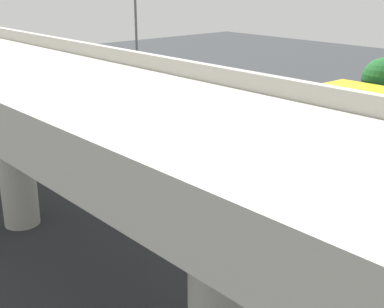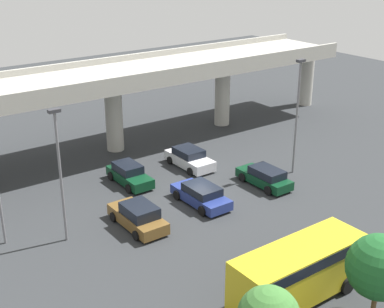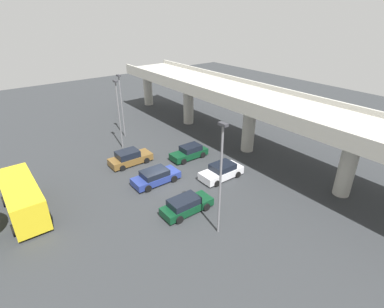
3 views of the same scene
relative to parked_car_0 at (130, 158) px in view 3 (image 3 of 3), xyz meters
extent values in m
plane|color=#2D3033|center=(5.41, 0.86, -0.75)|extent=(103.01, 103.01, 0.00)
cube|color=#ADAAA0|center=(5.41, 13.04, 5.67)|extent=(48.07, 7.44, 0.90)
cube|color=#ADAAA0|center=(5.41, 9.47, 6.40)|extent=(48.07, 0.30, 0.55)
cube|color=#ADAAA0|center=(5.41, 16.61, 6.40)|extent=(48.07, 0.30, 0.55)
cylinder|color=#ADAAA0|center=(-18.62, 13.04, 2.24)|extent=(1.48, 1.48, 5.97)
cylinder|color=#ADAAA0|center=(-6.61, 13.04, 2.24)|extent=(1.48, 1.48, 5.97)
cylinder|color=#ADAAA0|center=(5.41, 13.04, 2.24)|extent=(1.48, 1.48, 5.97)
cylinder|color=#ADAAA0|center=(17.43, 13.04, 2.24)|extent=(1.48, 1.48, 5.97)
cube|color=brown|center=(0.00, 0.09, -0.21)|extent=(1.90, 4.73, 0.74)
cube|color=black|center=(0.00, -0.22, 0.52)|extent=(1.75, 2.38, 0.71)
cylinder|color=black|center=(-0.97, 1.56, -0.43)|extent=(0.22, 0.64, 0.64)
cylinder|color=black|center=(0.97, 1.56, -0.43)|extent=(0.22, 0.64, 0.64)
cylinder|color=black|center=(-0.97, -1.37, -0.43)|extent=(0.22, 0.64, 0.64)
cylinder|color=black|center=(0.97, -1.37, -0.43)|extent=(0.22, 0.64, 0.64)
cube|color=#0C381E|center=(2.86, 6.07, -0.20)|extent=(1.72, 4.44, 0.72)
cube|color=black|center=(2.86, 6.34, 0.47)|extent=(1.58, 2.27, 0.62)
cylinder|color=black|center=(3.74, 4.69, -0.41)|extent=(0.22, 0.68, 0.68)
cylinder|color=black|center=(1.98, 4.69, -0.41)|extent=(0.22, 0.68, 0.68)
cylinder|color=black|center=(3.74, 7.44, -0.41)|extent=(0.22, 0.68, 0.68)
cylinder|color=black|center=(1.98, 7.44, -0.41)|extent=(0.22, 0.68, 0.68)
cube|color=navy|center=(5.20, 0.26, -0.22)|extent=(1.94, 4.79, 0.67)
cube|color=black|center=(5.20, 0.12, 0.40)|extent=(1.78, 2.57, 0.57)
cylinder|color=black|center=(4.21, 1.74, -0.40)|extent=(0.22, 0.70, 0.70)
cylinder|color=black|center=(6.19, 1.74, -0.40)|extent=(0.22, 0.70, 0.70)
cylinder|color=black|center=(4.21, -1.23, -0.40)|extent=(0.22, 0.70, 0.70)
cylinder|color=black|center=(6.19, -1.23, -0.40)|extent=(0.22, 0.70, 0.70)
cube|color=silver|center=(8.43, 6.05, -0.18)|extent=(1.92, 4.61, 0.79)
cube|color=black|center=(8.43, 6.20, 0.51)|extent=(1.76, 2.37, 0.59)
cylinder|color=black|center=(9.41, 4.62, -0.43)|extent=(0.22, 0.65, 0.65)
cylinder|color=black|center=(7.45, 4.62, -0.43)|extent=(0.22, 0.65, 0.65)
cylinder|color=black|center=(9.41, 7.48, -0.43)|extent=(0.22, 0.65, 0.65)
cylinder|color=black|center=(7.45, 7.48, -0.43)|extent=(0.22, 0.65, 0.65)
cube|color=#0C381E|center=(10.87, -0.08, -0.23)|extent=(1.74, 4.58, 0.67)
cube|color=black|center=(10.87, -0.39, 0.40)|extent=(1.60, 2.61, 0.59)
cylinder|color=black|center=(9.98, 1.34, -0.41)|extent=(0.22, 0.68, 0.68)
cylinder|color=black|center=(11.76, 1.34, -0.41)|extent=(0.22, 0.68, 0.68)
cylinder|color=black|center=(9.98, -1.50, -0.41)|extent=(0.22, 0.68, 0.68)
cylinder|color=black|center=(11.76, -1.50, -0.41)|extent=(0.22, 0.68, 0.68)
cube|color=gold|center=(2.85, -11.16, 0.85)|extent=(7.63, 2.49, 2.68)
cube|color=black|center=(2.85, -11.16, 1.81)|extent=(7.47, 2.54, 0.59)
cylinder|color=black|center=(5.22, -9.89, -0.28)|extent=(0.94, 0.29, 0.94)
cylinder|color=black|center=(5.22, -12.42, -0.28)|extent=(0.94, 0.29, 0.94)
cylinder|color=black|center=(0.49, -9.89, -0.28)|extent=(0.94, 0.29, 0.94)
cylinder|color=black|center=(0.49, -12.42, -0.28)|extent=(0.94, 0.29, 0.94)
cylinder|color=slate|center=(-7.59, 3.02, 3.28)|extent=(0.16, 0.16, 8.06)
cube|color=#333338|center=(-7.59, 3.02, 7.41)|extent=(0.70, 0.35, 0.20)
cylinder|color=slate|center=(14.40, 0.33, 3.67)|extent=(0.16, 0.16, 8.85)
cube|color=#333338|center=(14.40, 0.33, 8.20)|extent=(0.70, 0.35, 0.20)
cylinder|color=slate|center=(-4.41, 1.18, 3.34)|extent=(0.16, 0.16, 8.19)
cube|color=#333338|center=(-4.41, 1.18, 7.54)|extent=(0.70, 0.35, 0.20)
camera|label=1|loc=(-15.08, 21.33, 9.47)|focal=50.00mm
camera|label=2|loc=(-14.98, -26.49, 16.32)|focal=50.00mm
camera|label=3|loc=(27.77, -12.37, 15.10)|focal=28.00mm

